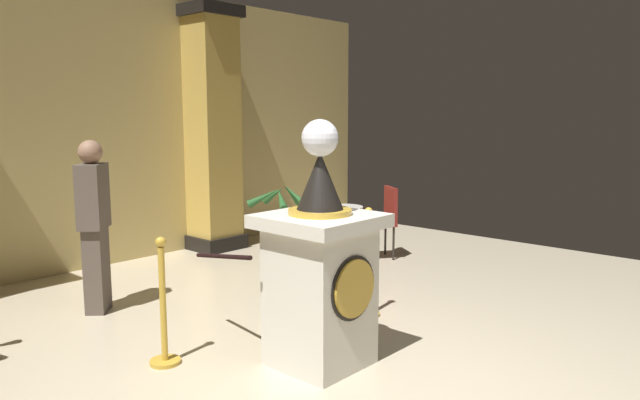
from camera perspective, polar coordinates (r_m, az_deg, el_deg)
ground_plane at (r=4.50m, az=3.25°, el=-17.20°), size 10.82×10.82×0.00m
back_wall at (r=7.81m, az=-24.10°, el=6.37°), size 10.82×0.16×3.54m
pedestal_clock at (r=4.59m, az=0.04°, el=-6.83°), size 0.81×0.81×1.89m
stanchion_near at (r=5.77m, az=4.59°, el=-7.45°), size 0.24×0.24×1.06m
stanchion_far at (r=4.85m, az=-14.72°, el=-11.06°), size 0.24×0.24×1.01m
velvet_rope at (r=5.13m, az=-4.22°, el=-4.67°), size 1.25×1.23×0.22m
column_right at (r=8.60m, az=-10.30°, el=6.51°), size 0.72×0.72×3.40m
potted_palm_right at (r=7.36m, az=-3.63°, el=-4.43°), size 0.74×0.82×1.11m
bystander_guest at (r=6.16m, az=-20.78°, el=-1.96°), size 0.41×0.41×1.69m
cafe_table at (r=7.70m, az=2.26°, el=-2.66°), size 0.50×0.50×0.75m
cafe_chair_red at (r=8.04m, az=6.12°, el=-1.51°), size 0.56×0.56×0.96m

